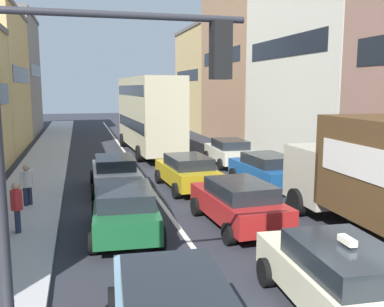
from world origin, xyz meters
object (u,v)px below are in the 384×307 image
at_px(hatchback_centre_lane_third, 187,171).
at_px(pedestrian_near_kerb, 17,206).
at_px(bus_mid_queue_primary, 149,111).
at_px(taxi_centre_lane_front, 341,278).
at_px(sedan_right_lane_behind_truck, 266,170).
at_px(pedestrian_far_sidewalk, 27,184).
at_px(sedan_centre_lane_second, 238,202).
at_px(traffic_light_pole, 92,130).
at_px(wagon_right_lane_far, 229,151).
at_px(wagon_left_lane_second, 125,209).
at_px(sedan_left_lane_third, 115,172).

bearing_deg(hatchback_centre_lane_third, pedestrian_near_kerb, 121.98).
xyz_separation_m(hatchback_centre_lane_third, pedestrian_near_kerb, (-6.35, -4.55, 0.15)).
bearing_deg(bus_mid_queue_primary, hatchback_centre_lane_third, 177.42).
relative_size(taxi_centre_lane_front, pedestrian_near_kerb, 2.65).
bearing_deg(pedestrian_near_kerb, hatchback_centre_lane_third, 30.27).
xyz_separation_m(sedan_right_lane_behind_truck, pedestrian_far_sidewalk, (-9.89, -0.98, 0.15)).
distance_m(sedan_right_lane_behind_truck, pedestrian_far_sidewalk, 9.94).
bearing_deg(hatchback_centre_lane_third, pedestrian_far_sidewalk, 99.61).
bearing_deg(sedan_centre_lane_second, traffic_light_pole, 140.18).
height_order(sedan_centre_lane_second, wagon_right_lane_far, same).
distance_m(wagon_right_lane_far, pedestrian_near_kerb, 13.92).
distance_m(hatchback_centre_lane_third, pedestrian_near_kerb, 7.81).
height_order(wagon_left_lane_second, bus_mid_queue_primary, bus_mid_queue_primary).
height_order(hatchback_centre_lane_third, wagon_right_lane_far, same).
height_order(hatchback_centre_lane_third, sedan_right_lane_behind_truck, same).
bearing_deg(sedan_right_lane_behind_truck, sedan_left_lane_third, 77.46).
bearing_deg(sedan_right_lane_behind_truck, wagon_left_lane_second, 121.43).
distance_m(taxi_centre_lane_front, sedan_centre_lane_second, 5.63).
xyz_separation_m(taxi_centre_lane_front, sedan_left_lane_third, (-3.36, 11.52, -0.00)).
bearing_deg(pedestrian_near_kerb, wagon_left_lane_second, -16.70).
bearing_deg(bus_mid_queue_primary, traffic_light_pole, 166.49).
xyz_separation_m(traffic_light_pole, pedestrian_near_kerb, (-2.07, 7.00, -2.87)).
distance_m(hatchback_centre_lane_third, wagon_right_lane_far, 6.28).
xyz_separation_m(sedan_centre_lane_second, pedestrian_far_sidewalk, (-6.74, 3.84, 0.15)).
relative_size(sedan_left_lane_third, bus_mid_queue_primary, 0.41).
xyz_separation_m(bus_mid_queue_primary, pedestrian_near_kerb, (-6.36, -15.15, -1.88)).
bearing_deg(wagon_right_lane_far, bus_mid_queue_primary, 36.07).
relative_size(taxi_centre_lane_front, wagon_left_lane_second, 1.00).
bearing_deg(sedan_centre_lane_second, sedan_left_lane_third, 26.95).
relative_size(wagon_left_lane_second, pedestrian_near_kerb, 2.65).
bearing_deg(sedan_left_lane_third, traffic_light_pole, 175.14).
bearing_deg(sedan_centre_lane_second, pedestrian_far_sidewalk, 57.21).
distance_m(taxi_centre_lane_front, pedestrian_far_sidewalk, 11.58).
relative_size(traffic_light_pole, pedestrian_near_kerb, 3.31).
bearing_deg(traffic_light_pole, pedestrian_far_sidewalk, 101.87).
bearing_deg(taxi_centre_lane_front, bus_mid_queue_primary, 3.98).
height_order(traffic_light_pole, sedan_right_lane_behind_truck, traffic_light_pole).
bearing_deg(hatchback_centre_lane_third, traffic_light_pole, 156.02).
distance_m(sedan_right_lane_behind_truck, wagon_right_lane_far, 5.57).
bearing_deg(wagon_left_lane_second, pedestrian_far_sidewalk, 44.31).
bearing_deg(wagon_left_lane_second, sedan_left_lane_third, 1.97).
distance_m(hatchback_centre_lane_third, bus_mid_queue_primary, 10.80).
distance_m(taxi_centre_lane_front, pedestrian_near_kerb, 9.24).
distance_m(taxi_centre_lane_front, hatchback_centre_lane_third, 10.97).
relative_size(sedan_centre_lane_second, pedestrian_far_sidewalk, 2.65).
distance_m(traffic_light_pole, pedestrian_far_sidewalk, 10.66).
xyz_separation_m(sedan_centre_lane_second, sedan_left_lane_third, (-3.41, 5.89, 0.00)).
height_order(sedan_left_lane_third, wagon_right_lane_far, same).
bearing_deg(bus_mid_queue_primary, wagon_right_lane_far, -148.66).
bearing_deg(hatchback_centre_lane_third, sedan_left_lane_third, 76.16).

